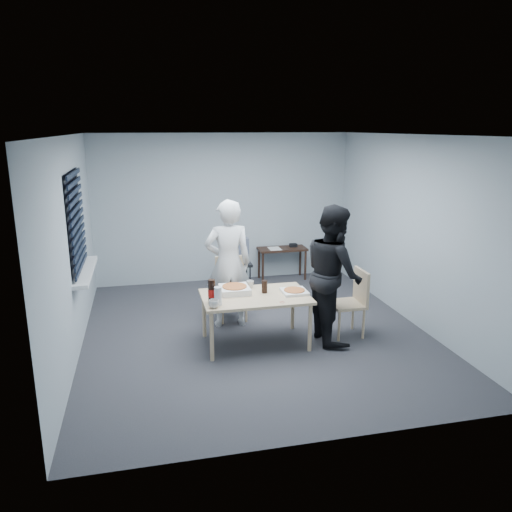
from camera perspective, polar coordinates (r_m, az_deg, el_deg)
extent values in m
plane|color=#2B2A2E|center=(6.84, -0.08, -8.68)|extent=(5.00, 5.00, 0.00)
plane|color=white|center=(6.28, -0.08, 13.67)|extent=(5.00, 5.00, 0.00)
plane|color=#A2ADB3|center=(8.85, -3.70, 5.45)|extent=(4.50, 0.00, 4.50)
plane|color=#A2ADB3|center=(4.13, 7.69, -5.36)|extent=(4.50, 0.00, 4.50)
plane|color=#A2ADB3|center=(6.34, -20.32, 0.91)|extent=(0.00, 5.00, 5.00)
plane|color=#A2ADB3|center=(7.26, 17.52, 2.79)|extent=(0.00, 5.00, 5.00)
plane|color=black|center=(6.68, -19.98, 3.79)|extent=(0.00, 1.30, 1.30)
cube|color=black|center=(6.67, -19.72, 3.80)|extent=(0.04, 1.30, 1.25)
cube|color=silver|center=(6.82, -18.87, -1.67)|extent=(0.18, 1.42, 0.05)
cube|color=#CEB28F|center=(6.27, -0.09, -4.67)|extent=(1.33, 0.85, 0.04)
cylinder|color=#CEB28F|center=(5.96, -5.08, -9.16)|extent=(0.05, 0.05, 0.61)
cylinder|color=#CEB28F|center=(6.62, -5.96, -6.68)|extent=(0.05, 0.05, 0.61)
cylinder|color=#CEB28F|center=(6.22, 6.19, -8.13)|extent=(0.05, 0.05, 0.61)
cylinder|color=#CEB28F|center=(6.86, 4.22, -5.88)|extent=(0.05, 0.05, 0.61)
cube|color=#CEB28F|center=(7.16, -2.75, -3.93)|extent=(0.42, 0.42, 0.04)
cube|color=#CEB28F|center=(7.26, -3.04, -1.67)|extent=(0.42, 0.04, 0.44)
cylinder|color=#CEB28F|center=(7.05, -3.85, -6.18)|extent=(0.03, 0.03, 0.41)
cylinder|color=#CEB28F|center=(7.36, -4.28, -5.27)|extent=(0.03, 0.03, 0.41)
cylinder|color=#CEB28F|center=(7.10, -1.13, -5.98)|extent=(0.03, 0.03, 0.41)
cylinder|color=#CEB28F|center=(7.42, -1.67, -5.08)|extent=(0.03, 0.03, 0.41)
cube|color=#CEB28F|center=(6.70, 10.35, -5.46)|extent=(0.42, 0.42, 0.04)
cube|color=#CEB28F|center=(6.70, 11.94, -3.38)|extent=(0.04, 0.42, 0.44)
cylinder|color=#CEB28F|center=(6.58, 9.47, -7.93)|extent=(0.03, 0.03, 0.41)
cylinder|color=#CEB28F|center=(6.87, 8.40, -6.89)|extent=(0.03, 0.03, 0.41)
cylinder|color=#CEB28F|center=(6.71, 12.18, -7.60)|extent=(0.03, 0.03, 0.41)
cylinder|color=#CEB28F|center=(6.99, 11.01, -6.60)|extent=(0.03, 0.03, 0.41)
imported|color=silver|center=(6.81, -3.19, -0.89)|extent=(0.65, 0.42, 1.77)
imported|color=black|center=(6.42, 8.83, -2.00)|extent=(0.47, 0.86, 1.77)
cube|color=#351C15|center=(9.00, 3.01, 0.81)|extent=(0.87, 0.39, 0.04)
cylinder|color=#351C15|center=(8.84, 0.79, -1.38)|extent=(0.04, 0.04, 0.54)
cylinder|color=#351C15|center=(9.12, 0.34, -0.86)|extent=(0.04, 0.04, 0.54)
cylinder|color=#351C15|center=(9.05, 5.67, -1.07)|extent=(0.04, 0.04, 0.54)
cylinder|color=#351C15|center=(9.33, 5.07, -0.57)|extent=(0.04, 0.04, 0.54)
cube|color=black|center=(8.24, -1.91, -0.91)|extent=(0.38, 0.38, 0.04)
cylinder|color=black|center=(8.15, -2.71, -3.01)|extent=(0.04, 0.04, 0.48)
cylinder|color=black|center=(8.43, -3.07, -2.41)|extent=(0.04, 0.04, 0.48)
cylinder|color=black|center=(8.20, -0.68, -2.87)|extent=(0.04, 0.04, 0.48)
cylinder|color=black|center=(8.48, -1.10, -2.29)|extent=(0.04, 0.04, 0.48)
cube|color=slate|center=(8.18, -1.92, 0.64)|extent=(0.30, 0.16, 0.42)
cube|color=slate|center=(8.09, -1.77, 0.12)|extent=(0.22, 0.06, 0.20)
cube|color=white|center=(6.36, -2.47, -4.04)|extent=(0.37, 0.37, 0.04)
cube|color=white|center=(6.35, -2.47, -3.70)|extent=(0.37, 0.37, 0.04)
cylinder|color=#CC7F38|center=(6.34, -2.47, -3.48)|extent=(0.31, 0.31, 0.01)
cube|color=white|center=(6.37, 4.40, -4.08)|extent=(0.31, 0.31, 0.03)
cylinder|color=#CC7F38|center=(6.36, 4.41, -3.89)|extent=(0.27, 0.27, 0.01)
imported|color=silver|center=(5.85, -4.83, -5.47)|extent=(0.17, 0.17, 0.10)
imported|color=silver|center=(6.55, -0.68, -3.23)|extent=(0.10, 0.10, 0.09)
cylinder|color=black|center=(6.34, 0.98, -3.52)|extent=(0.08, 0.08, 0.16)
cylinder|color=black|center=(5.98, -5.08, -4.05)|extent=(0.09, 0.09, 0.29)
cylinder|color=red|center=(5.99, -5.08, -4.23)|extent=(0.09, 0.09, 0.10)
cylinder|color=silver|center=(5.92, -4.37, -4.58)|extent=(0.12, 0.12, 0.22)
torus|color=red|center=(6.03, 2.99, -5.30)|extent=(0.06, 0.06, 0.00)
cube|color=white|center=(8.93, 2.14, 0.86)|extent=(0.25, 0.31, 0.00)
cube|color=black|center=(9.09, 4.28, 1.24)|extent=(0.15, 0.12, 0.06)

